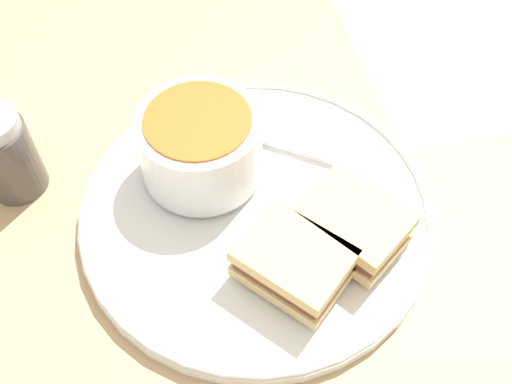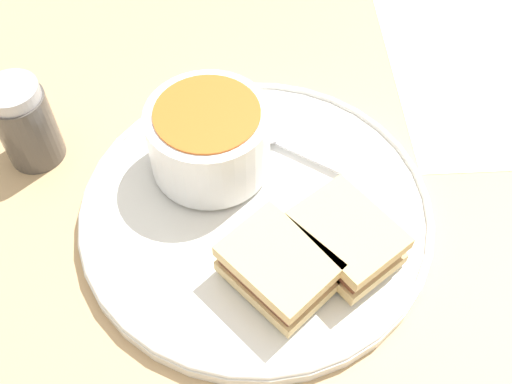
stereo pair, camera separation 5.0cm
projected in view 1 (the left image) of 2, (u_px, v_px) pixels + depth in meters
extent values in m
plane|color=tan|center=(256.00, 215.00, 0.53)|extent=(2.40, 2.40, 0.00)
cylinder|color=white|center=(256.00, 211.00, 0.52)|extent=(0.31, 0.31, 0.01)
torus|color=white|center=(256.00, 206.00, 0.52)|extent=(0.30, 0.30, 0.01)
cylinder|color=white|center=(203.00, 167.00, 0.53)|extent=(0.06, 0.06, 0.01)
cylinder|color=white|center=(200.00, 146.00, 0.51)|extent=(0.11, 0.11, 0.06)
cylinder|color=orange|center=(198.00, 121.00, 0.49)|extent=(0.09, 0.09, 0.01)
cube|color=silver|center=(297.00, 150.00, 0.55)|extent=(0.07, 0.02, 0.00)
ellipsoid|color=silver|center=(248.00, 133.00, 0.56)|extent=(0.04, 0.03, 0.01)
cube|color=#DBBC7F|center=(293.00, 270.00, 0.47)|extent=(0.10, 0.09, 0.01)
cube|color=brown|center=(293.00, 263.00, 0.46)|extent=(0.09, 0.08, 0.01)
cube|color=#DBBC7F|center=(294.00, 255.00, 0.45)|extent=(0.10, 0.09, 0.01)
cube|color=#DBBC7F|center=(351.00, 232.00, 0.49)|extent=(0.10, 0.10, 0.01)
cube|color=brown|center=(353.00, 224.00, 0.48)|extent=(0.09, 0.09, 0.01)
cube|color=#DBBC7F|center=(355.00, 216.00, 0.47)|extent=(0.10, 0.10, 0.01)
cylinder|color=#4C4742|center=(9.00, 155.00, 0.52)|extent=(0.05, 0.05, 0.07)
cube|color=white|center=(452.00, 39.00, 0.67)|extent=(0.31, 0.35, 0.00)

